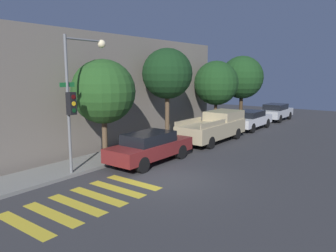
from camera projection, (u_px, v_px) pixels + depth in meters
name	position (u px, v px, depth m)	size (l,w,h in m)	color
ground_plane	(166.00, 179.00, 13.23)	(60.00, 60.00, 0.00)	#333335
sidewalk	(96.00, 161.00, 15.74)	(26.00, 2.11, 0.14)	slate
building_row	(39.00, 93.00, 17.88)	(26.00, 6.00, 6.36)	slate
crosswalk	(88.00, 200.00, 11.06)	(5.00, 2.60, 0.00)	gold
traffic_light_pole	(78.00, 88.00, 13.41)	(2.41, 0.56, 5.76)	slate
sedan_near_corner	(150.00, 147.00, 15.54)	(4.69, 1.76, 1.48)	maroon
pickup_truck	(215.00, 127.00, 20.47)	(5.56, 1.95, 1.80)	tan
sedan_middle	(250.00, 119.00, 24.84)	(4.67, 1.84, 1.41)	silver
sedan_far_end	(276.00, 112.00, 29.40)	(4.33, 1.84, 1.49)	#B7BABF
tree_near_corner	(103.00, 92.00, 15.44)	(3.04, 3.04, 4.90)	brown
tree_midblock	(167.00, 74.00, 19.27)	(2.98, 2.98, 5.70)	brown
tree_far_end	(216.00, 83.00, 24.13)	(3.26, 3.26, 5.13)	#4C3823
tree_behind_truck	(242.00, 77.00, 27.59)	(3.59, 3.59, 5.66)	#42301E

